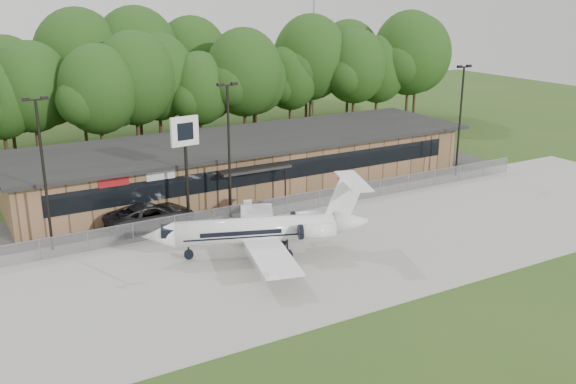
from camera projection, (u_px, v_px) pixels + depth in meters
ground at (428, 286)px, 37.44m from camera, size 160.00×160.00×0.00m
apron at (349, 241)px, 44.05m from camera, size 64.00×18.00×0.08m
parking_lot at (270, 197)px, 53.57m from camera, size 50.00×9.00×0.06m
terminal at (246, 160)px, 56.60m from camera, size 41.00×11.65×4.30m
fence at (298, 203)px, 49.62m from camera, size 46.00×0.04×1.52m
treeline at (172, 77)px, 69.96m from camera, size 72.00×12.00×15.00m
radio_mast at (314, 23)px, 83.89m from camera, size 0.20×0.20×25.00m
light_pole_left at (43, 163)px, 40.75m from camera, size 1.55×0.30×10.23m
light_pole_mid at (229, 141)px, 46.93m from camera, size 1.55×0.30×10.23m
light_pole_right at (461, 113)px, 57.87m from camera, size 1.55×0.30×10.23m
business_jet at (264, 230)px, 41.19m from camera, size 14.49×12.96×4.94m
suv at (150, 215)px, 46.49m from camera, size 6.81×3.71×1.81m
pole_sign at (185, 143)px, 45.57m from camera, size 2.12×0.46×8.04m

